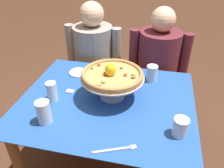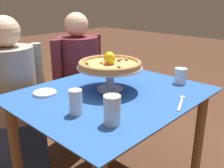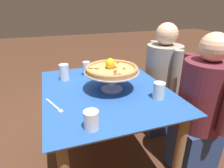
{
  "view_description": "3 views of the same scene",
  "coord_description": "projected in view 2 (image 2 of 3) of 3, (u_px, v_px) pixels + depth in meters",
  "views": [
    {
      "loc": [
        0.28,
        -1.08,
        1.56
      ],
      "look_at": [
        0.01,
        0.1,
        0.77
      ],
      "focal_mm": 36.24,
      "sensor_mm": 36.0,
      "label": 1
    },
    {
      "loc": [
        -1.01,
        -0.95,
        1.24
      ],
      "look_at": [
        0.06,
        0.05,
        0.74
      ],
      "focal_mm": 40.85,
      "sensor_mm": 36.0,
      "label": 2
    },
    {
      "loc": [
        1.21,
        -0.36,
        1.31
      ],
      "look_at": [
        -0.02,
        0.06,
        0.74
      ],
      "focal_mm": 30.27,
      "sensor_mm": 36.0,
      "label": 3
    }
  ],
  "objects": [
    {
      "name": "dinner_fork",
      "position": [
        181.0,
        102.0,
        1.34
      ],
      "size": [
        0.2,
        0.1,
        0.01
      ],
      "color": "#B7B7C1",
      "rests_on": "dining_table"
    },
    {
      "name": "sugar_packet",
      "position": [
        74.0,
        103.0,
        1.34
      ],
      "size": [
        0.05,
        0.04,
        0.0
      ],
      "primitive_type": "cube",
      "rotation": [
        0.0,
        0.0,
        3.05
      ],
      "color": "beige",
      "rests_on": "dining_table"
    },
    {
      "name": "dining_table",
      "position": [
        112.0,
        111.0,
        1.52
      ],
      "size": [
        1.06,
        0.89,
        0.71
      ],
      "color": "olive",
      "rests_on": "ground"
    },
    {
      "name": "pizza",
      "position": [
        110.0,
        64.0,
        1.48
      ],
      "size": [
        0.37,
        0.37,
        0.09
      ],
      "color": "tan",
      "rests_on": "pizza_stand"
    },
    {
      "name": "pizza_stand",
      "position": [
        110.0,
        73.0,
        1.5
      ],
      "size": [
        0.38,
        0.38,
        0.15
      ],
      "color": "#B7B7C1",
      "rests_on": "dining_table"
    },
    {
      "name": "water_glass_back_right",
      "position": [
        106.0,
        68.0,
        1.83
      ],
      "size": [
        0.08,
        0.08,
        0.11
      ],
      "color": "silver",
      "rests_on": "dining_table"
    },
    {
      "name": "side_plate",
      "position": [
        45.0,
        93.0,
        1.46
      ],
      "size": [
        0.13,
        0.13,
        0.02
      ],
      "color": "white",
      "rests_on": "dining_table"
    },
    {
      "name": "diner_right",
      "position": [
        79.0,
        84.0,
        2.16
      ],
      "size": [
        0.5,
        0.34,
        1.13
      ],
      "color": "navy",
      "rests_on": "ground"
    },
    {
      "name": "water_glass_front_right",
      "position": [
        180.0,
        77.0,
        1.64
      ],
      "size": [
        0.08,
        0.08,
        0.1
      ],
      "color": "white",
      "rests_on": "dining_table"
    },
    {
      "name": "diner_left",
      "position": [
        14.0,
        102.0,
        1.78
      ],
      "size": [
        0.5,
        0.34,
        1.14
      ],
      "color": "navy",
      "rests_on": "ground"
    },
    {
      "name": "water_glass_front_left",
      "position": [
        112.0,
        111.0,
        1.11
      ],
      "size": [
        0.08,
        0.08,
        0.13
      ],
      "color": "silver",
      "rests_on": "dining_table"
    },
    {
      "name": "water_glass_side_left",
      "position": [
        76.0,
        104.0,
        1.2
      ],
      "size": [
        0.06,
        0.06,
        0.12
      ],
      "color": "white",
      "rests_on": "dining_table"
    }
  ]
}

